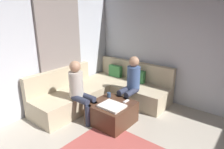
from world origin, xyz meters
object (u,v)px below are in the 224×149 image
at_px(coffee_mug, 109,95).
at_px(person_on_couch_side, 80,89).
at_px(ottoman, 112,113).
at_px(game_remote, 126,101).
at_px(sectional_couch, 104,91).
at_px(person_on_couch_back, 131,82).

relative_size(coffee_mug, person_on_couch_side, 0.08).
xyz_separation_m(ottoman, game_remote, (0.18, 0.22, 0.22)).
relative_size(sectional_couch, coffee_mug, 26.84).
distance_m(coffee_mug, person_on_couch_side, 0.61).
relative_size(sectional_couch, person_on_couch_back, 2.12).
height_order(coffee_mug, person_on_couch_side, person_on_couch_side).
distance_m(ottoman, coffee_mug, 0.38).
xyz_separation_m(sectional_couch, ottoman, (0.73, -0.60, -0.07)).
bearing_deg(ottoman, person_on_couch_side, -154.58).
bearing_deg(coffee_mug, game_remote, 5.71).
height_order(ottoman, person_on_couch_back, person_on_couch_back).
distance_m(coffee_mug, game_remote, 0.40).
height_order(sectional_couch, game_remote, sectional_couch).
height_order(sectional_couch, person_on_couch_side, person_on_couch_side).
bearing_deg(game_remote, ottoman, -129.29).
bearing_deg(person_on_couch_back, person_on_couch_side, 58.28).
xyz_separation_m(coffee_mug, person_on_couch_side, (-0.36, -0.46, 0.19)).
relative_size(coffee_mug, person_on_couch_back, 0.08).
bearing_deg(sectional_couch, person_on_couch_back, 4.35).
xyz_separation_m(sectional_couch, person_on_couch_back, (0.72, 0.06, 0.38)).
distance_m(sectional_couch, game_remote, 1.00).
xyz_separation_m(ottoman, person_on_couch_back, (-0.01, 0.66, 0.45)).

